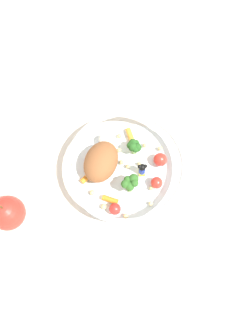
% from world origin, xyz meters
% --- Properties ---
extents(ground_plane, '(2.40, 2.40, 0.00)m').
position_xyz_m(ground_plane, '(0.00, 0.00, 0.00)').
color(ground_plane, silver).
extents(food_container, '(0.25, 0.25, 0.07)m').
position_xyz_m(food_container, '(0.00, -0.00, 0.03)').
color(food_container, white).
rests_on(food_container, ground_plane).
extents(loose_apple, '(0.07, 0.07, 0.08)m').
position_xyz_m(loose_apple, '(0.11, -0.23, 0.04)').
color(loose_apple, red).
rests_on(loose_apple, ground_plane).
extents(folded_napkin, '(0.15, 0.15, 0.01)m').
position_xyz_m(folded_napkin, '(-0.17, 0.14, 0.00)').
color(folded_napkin, white).
rests_on(folded_napkin, ground_plane).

